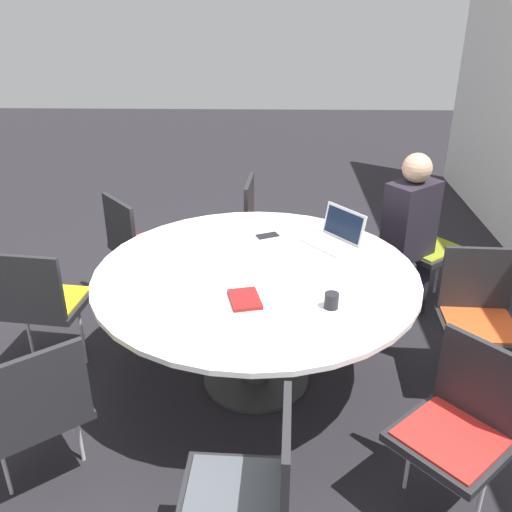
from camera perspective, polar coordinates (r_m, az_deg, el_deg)
The scene contains 15 objects.
ground_plane at distance 3.62m, azimuth 0.00°, elevation -12.14°, with size 16.00×16.00×0.00m, color black.
conference_table at distance 3.27m, azimuth 0.00°, elevation -3.44°, with size 1.83×1.83×0.75m.
chair_0 at distance 4.40m, azimuth 16.13°, elevation 1.81°, with size 0.60×0.61×0.85m.
chair_1 at distance 4.48m, azimuth 0.95°, elevation 3.31°, with size 0.47×0.46×0.85m.
chair_2 at distance 4.27m, azimuth -11.75°, elevation 1.51°, with size 0.61×0.61×0.85m.
chair_3 at distance 3.67m, azimuth -20.57°, elevation -3.99°, with size 0.47×0.49×0.85m.
chair_4 at distance 2.84m, azimuth -21.12°, elevation -13.68°, with size 0.60×0.61×0.85m.
chair_5 at distance 2.33m, azimuth -0.48°, elevation -22.16°, with size 0.46×0.44×0.85m.
chair_6 at distance 2.73m, azimuth 19.84°, elevation -15.27°, with size 0.61×0.61×0.85m.
chair_7 at distance 3.55m, azimuth 21.42°, elevation -5.17°, with size 0.44×0.46×0.85m.
person_0 at distance 4.11m, azimuth 15.31°, elevation 3.11°, with size 0.40×0.42×1.20m.
laptop at distance 3.56m, azimuth 8.05°, elevation 2.04°, with size 0.40×0.39×0.21m.
spiral_notebook at distance 2.93m, azimuth -1.13°, elevation -4.34°, with size 0.24×0.19×0.02m.
coffee_cup at distance 2.88m, azimuth 7.56°, elevation -4.44°, with size 0.07×0.07×0.08m.
cell_phone at distance 3.65m, azimuth 1.16°, elevation 2.06°, with size 0.12×0.16×0.01m.
Camera 1 is at (2.84, 0.07, 2.24)m, focal length 40.00 mm.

